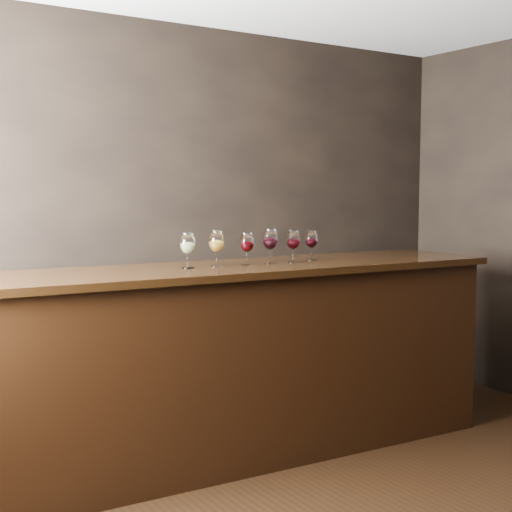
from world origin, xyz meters
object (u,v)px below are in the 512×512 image
bar_counter (241,364)px  glass_red_a (247,243)px  glass_red_c (293,241)px  back_bar_shelf (228,351)px  glass_amber (216,242)px  glass_white (188,244)px  glass_red_d (311,240)px  glass_red_b (270,240)px

bar_counter → glass_red_a: 0.74m
bar_counter → glass_red_c: 0.83m
back_bar_shelf → glass_amber: size_ratio=11.93×
bar_counter → glass_white: size_ratio=15.67×
bar_counter → glass_red_d: (0.56, 0.03, 0.74)m
glass_red_c → glass_red_d: 0.21m
back_bar_shelf → glass_amber: bearing=-124.8°
glass_red_c → glass_amber: bearing=174.0°
glass_red_a → bar_counter: bearing=139.2°
glass_red_a → back_bar_shelf: bearing=67.3°
glass_white → glass_red_b: bearing=-5.6°
glass_red_a → glass_red_d: size_ratio=1.04×
glass_red_b → glass_red_d: size_ratio=1.13×
glass_white → glass_red_d: 0.90m
glass_red_b → glass_red_c: glass_red_b is taller
glass_amber → glass_red_a: bearing=-13.1°
bar_counter → glass_red_b: bearing=-2.2°
back_bar_shelf → glass_red_d: size_ratio=13.31×
glass_amber → glass_red_a: (0.19, -0.04, -0.01)m
glass_white → glass_amber: size_ratio=0.97×
bar_counter → glass_red_a: glass_red_a is taller
glass_red_c → glass_red_b: bearing=173.9°
glass_white → glass_red_c: glass_white is taller
bar_counter → glass_red_c: (0.37, -0.04, 0.75)m
glass_red_d → back_bar_shelf: bearing=106.2°
glass_red_c → glass_red_d: size_ratio=1.06×
back_bar_shelf → glass_red_b: size_ratio=11.76×
glass_amber → glass_red_a: size_ratio=1.07×
glass_white → glass_amber: glass_amber is taller
glass_red_c → glass_red_a: bearing=178.1°
glass_white → glass_red_a: 0.37m
bar_counter → glass_red_b: size_ratio=14.92×
bar_counter → glass_red_a: (0.03, -0.03, 0.74)m
glass_red_b → glass_red_c: 0.16m
glass_red_a → glass_amber: bearing=166.9°
glass_red_c → glass_red_d: glass_red_c is taller
back_bar_shelf → glass_red_c: size_ratio=12.55×
glass_red_b → glass_red_d: glass_red_b is taller
glass_amber → glass_red_b: 0.36m
glass_white → glass_red_d: glass_white is taller
back_bar_shelf → bar_counter: bearing=-115.3°
back_bar_shelf → glass_red_d: 1.13m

